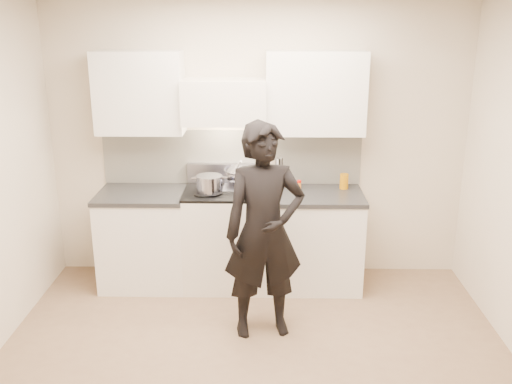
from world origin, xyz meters
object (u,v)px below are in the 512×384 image
stove (226,237)px  utensil_crock (279,178)px  wok (244,174)px  person (264,232)px  counter_right (312,239)px

stove → utensil_crock: size_ratio=3.34×
wok → utensil_crock: wok is taller
wok → person: bearing=-79.0°
utensil_crock → person: (-0.14, -1.06, -0.13)m
utensil_crock → wok: bearing=-174.2°
stove → person: size_ratio=0.55×
utensil_crock → person: 1.08m
counter_right → utensil_crock: 0.66m
counter_right → person: 1.08m
wok → person: size_ratio=0.26×
stove → person: bearing=-67.2°
counter_right → wok: (-0.66, 0.14, 0.60)m
counter_right → utensil_crock: (-0.32, 0.18, 0.55)m
counter_right → stove: bearing=-180.0°
counter_right → wok: 0.90m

